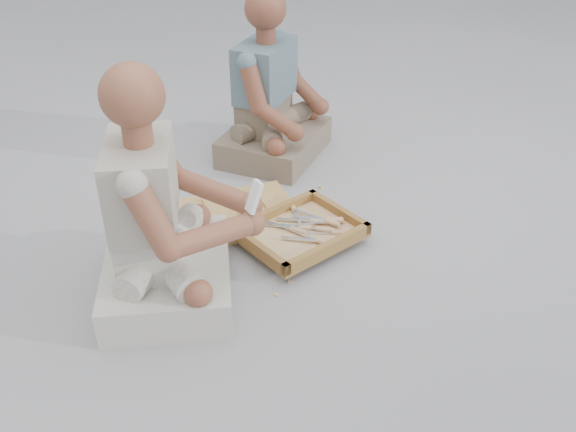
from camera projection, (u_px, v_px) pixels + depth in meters
name	position (u px, v px, depth m)	size (l,w,h in m)	color
ground	(325.00, 292.00, 2.43)	(60.00, 60.00, 0.00)	#A3A4A9
carved_panel	(231.00, 216.00, 2.85)	(0.58, 0.39, 0.04)	#A57540
tool_tray	(300.00, 232.00, 2.67)	(0.54, 0.48, 0.06)	brown
chisel_0	(319.00, 241.00, 2.59)	(0.12, 0.20, 0.02)	silver
chisel_1	(298.00, 227.00, 2.69)	(0.20, 0.13, 0.02)	silver
chisel_2	(329.00, 221.00, 2.71)	(0.22, 0.06, 0.02)	silver
chisel_3	(319.00, 229.00, 2.67)	(0.19, 0.14, 0.02)	silver
chisel_4	(314.00, 221.00, 2.72)	(0.20, 0.13, 0.02)	silver
chisel_5	(294.00, 209.00, 2.80)	(0.06, 0.22, 0.02)	silver
chisel_6	(321.00, 241.00, 2.59)	(0.19, 0.14, 0.02)	silver
chisel_7	(328.00, 221.00, 2.71)	(0.13, 0.20, 0.02)	silver
chisel_8	(335.00, 233.00, 2.66)	(0.21, 0.11, 0.02)	silver
chisel_9	(330.00, 219.00, 2.72)	(0.19, 0.14, 0.02)	silver
chisel_10	(294.00, 229.00, 2.66)	(0.15, 0.18, 0.02)	silver
wood_chip_0	(281.00, 255.00, 2.63)	(0.02, 0.01, 0.00)	#DDAE82
wood_chip_1	(294.00, 216.00, 2.88)	(0.02, 0.01, 0.00)	#DDAE82
wood_chip_2	(321.00, 188.00, 3.09)	(0.02, 0.01, 0.00)	#DDAE82
wood_chip_3	(320.00, 187.00, 3.10)	(0.02, 0.01, 0.00)	#DDAE82
wood_chip_4	(277.00, 295.00, 2.42)	(0.02, 0.01, 0.00)	#DDAE82
wood_chip_5	(230.00, 207.00, 2.94)	(0.02, 0.01, 0.00)	#DDAE82
wood_chip_6	(339.00, 226.00, 2.81)	(0.02, 0.01, 0.00)	#DDAE82
wood_chip_7	(336.00, 191.00, 3.06)	(0.02, 0.01, 0.00)	#DDAE82
wood_chip_8	(246.00, 207.00, 2.95)	(0.02, 0.01, 0.00)	#DDAE82
wood_chip_9	(226.00, 269.00, 2.55)	(0.02, 0.01, 0.00)	#DDAE82
wood_chip_10	(324.00, 213.00, 2.90)	(0.02, 0.01, 0.00)	#DDAE82
wood_chip_11	(309.00, 244.00, 2.70)	(0.02, 0.01, 0.00)	#DDAE82
wood_chip_12	(290.00, 281.00, 2.49)	(0.02, 0.01, 0.00)	#DDAE82
craftsman	(160.00, 225.00, 2.27)	(0.67, 0.69, 0.90)	silver
companion	(272.00, 104.00, 3.24)	(0.70, 0.69, 0.86)	#746954
mobile_phone	(254.00, 197.00, 2.19)	(0.06, 0.05, 0.11)	white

